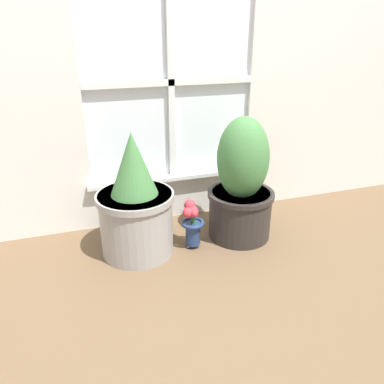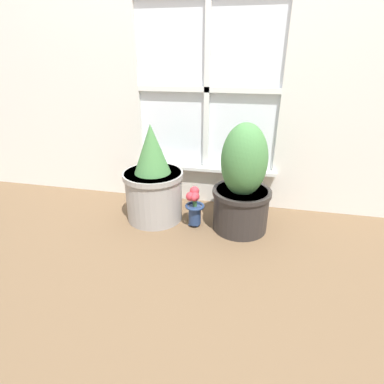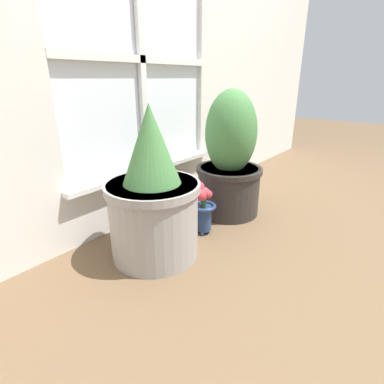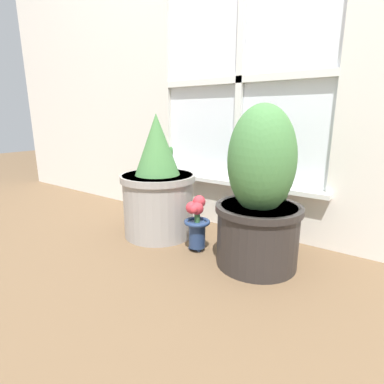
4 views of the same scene
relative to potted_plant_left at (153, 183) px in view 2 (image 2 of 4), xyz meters
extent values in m
plane|color=brown|center=(0.29, -0.16, -0.26)|extent=(10.00, 10.00, 0.00)
cube|color=silver|center=(-1.05, 0.35, 0.99)|extent=(1.72, 0.05, 2.50)
cube|color=silver|center=(0.29, 0.35, -0.12)|extent=(0.97, 0.05, 0.29)
cube|color=white|center=(0.29, 0.37, 0.56)|extent=(0.97, 0.02, 1.08)
cube|color=white|center=(0.29, 0.34, 0.56)|extent=(0.04, 0.02, 1.08)
cube|color=white|center=(0.29, 0.34, 0.56)|extent=(0.97, 0.02, 0.04)
cube|color=white|center=(0.29, 0.31, 0.01)|extent=(1.03, 0.06, 0.02)
cylinder|color=#9E9993|center=(0.00, 0.00, -0.10)|extent=(0.38, 0.38, 0.34)
cylinder|color=#9E9993|center=(0.00, 0.00, 0.06)|extent=(0.40, 0.40, 0.03)
cylinder|color=#38281E|center=(0.00, 0.00, 0.07)|extent=(0.35, 0.35, 0.01)
cone|color=#477F42|center=(0.00, 0.00, 0.23)|extent=(0.24, 0.24, 0.32)
ellipsoid|color=#477F42|center=(0.01, 0.08, 0.15)|extent=(0.11, 0.04, 0.15)
cylinder|color=#2D2826|center=(0.59, -0.01, -0.13)|extent=(0.35, 0.35, 0.27)
cylinder|color=#2D2826|center=(0.59, -0.01, -0.01)|extent=(0.37, 0.37, 0.03)
cylinder|color=#38281E|center=(0.59, -0.01, 0.00)|extent=(0.32, 0.32, 0.01)
ellipsoid|color=#477F42|center=(0.59, -0.01, 0.20)|extent=(0.28, 0.28, 0.45)
ellipsoid|color=#477F42|center=(0.68, 0.03, 0.11)|extent=(0.10, 0.19, 0.23)
sphere|color=navy|center=(0.29, -0.02, -0.25)|extent=(0.02, 0.02, 0.02)
sphere|color=navy|center=(0.26, -0.07, -0.25)|extent=(0.02, 0.02, 0.02)
sphere|color=navy|center=(0.31, -0.07, -0.25)|extent=(0.02, 0.02, 0.02)
cylinder|color=navy|center=(0.29, -0.05, -0.18)|extent=(0.08, 0.08, 0.13)
torus|color=navy|center=(0.29, -0.05, -0.12)|extent=(0.13, 0.13, 0.02)
cylinder|color=#386633|center=(0.29, -0.05, -0.08)|extent=(0.03, 0.03, 0.07)
sphere|color=#C6333D|center=(0.29, -0.05, -0.05)|extent=(0.06, 0.06, 0.06)
sphere|color=#C6333D|center=(0.28, -0.02, -0.02)|extent=(0.06, 0.06, 0.06)
sphere|color=#C6333D|center=(0.26, -0.05, -0.05)|extent=(0.06, 0.06, 0.06)
sphere|color=#C6333D|center=(0.29, -0.08, -0.05)|extent=(0.04, 0.04, 0.04)
camera|label=1|loc=(-0.26, -1.72, 0.85)|focal=35.00mm
camera|label=2|loc=(0.64, -1.74, 0.78)|focal=28.00mm
camera|label=3|loc=(-0.81, -0.85, 0.48)|focal=28.00mm
camera|label=4|loc=(1.06, -1.17, 0.38)|focal=28.00mm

